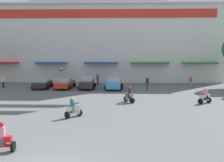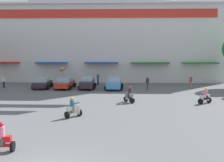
# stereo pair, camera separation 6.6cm
# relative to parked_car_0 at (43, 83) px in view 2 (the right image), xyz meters

# --- Properties ---
(ground_plane) EXTENTS (128.00, 128.00, 0.00)m
(ground_plane) POSITION_rel_parked_car_0_xyz_m (7.06, -11.04, -0.71)
(ground_plane) COLOR #5C5E60
(colonial_building) EXTENTS (36.69, 19.42, 22.13)m
(colonial_building) POSITION_rel_parked_car_0_xyz_m (7.06, 13.03, 8.79)
(colonial_building) COLOR silver
(colonial_building) RESTS_ON ground
(parked_car_0) EXTENTS (2.39, 4.01, 1.39)m
(parked_car_0) POSITION_rel_parked_car_0_xyz_m (0.00, 0.00, 0.00)
(parked_car_0) COLOR #2D2129
(parked_car_0) RESTS_ON ground
(parked_car_1) EXTENTS (2.46, 4.39, 1.45)m
(parked_car_1) POSITION_rel_parked_car_0_xyz_m (2.92, -0.05, 0.03)
(parked_car_1) COLOR #B23322
(parked_car_1) RESTS_ON ground
(parked_car_2) EXTENTS (2.31, 4.51, 1.52)m
(parked_car_2) POSITION_rel_parked_car_0_xyz_m (5.80, 0.01, 0.07)
(parked_car_2) COLOR #2B2126
(parked_car_2) RESTS_ON ground
(parked_car_3) EXTENTS (2.41, 4.33, 1.57)m
(parked_car_3) POSITION_rel_parked_car_0_xyz_m (9.23, -0.33, 0.08)
(parked_car_3) COLOR #418FCD
(parked_car_3) RESTS_ON ground
(scooter_rider_0) EXTENTS (1.26, 1.31, 1.52)m
(scooter_rider_0) POSITION_rel_parked_car_0_xyz_m (6.55, -14.60, -0.08)
(scooter_rider_0) COLOR black
(scooter_rider_0) RESTS_ON ground
(scooter_rider_2) EXTENTS (1.43, 1.25, 1.48)m
(scooter_rider_2) POSITION_rel_parked_car_0_xyz_m (17.92, -9.15, -0.09)
(scooter_rider_2) COLOR black
(scooter_rider_2) RESTS_ON ground
(scooter_rider_3) EXTENTS (1.47, 0.64, 1.51)m
(scooter_rider_3) POSITION_rel_parked_car_0_xyz_m (4.14, -21.47, -0.10)
(scooter_rider_3) COLOR black
(scooter_rider_3) RESTS_ON ground
(scooter_rider_6) EXTENTS (1.06, 1.39, 1.55)m
(scooter_rider_6) POSITION_rel_parked_car_0_xyz_m (10.88, -8.86, -0.06)
(scooter_rider_6) COLOR black
(scooter_rider_6) RESTS_ON ground
(pedestrian_0) EXTENTS (0.45, 0.45, 1.61)m
(pedestrian_0) POSITION_rel_parked_car_0_xyz_m (-5.30, 0.47, 0.20)
(pedestrian_0) COLOR black
(pedestrian_0) RESTS_ON ground
(pedestrian_1) EXTENTS (0.43, 0.43, 1.68)m
(pedestrian_1) POSITION_rel_parked_car_0_xyz_m (6.87, 3.42, 0.24)
(pedestrian_1) COLOR #1E243B
(pedestrian_1) RESTS_ON ground
(pedestrian_2) EXTENTS (0.48, 0.48, 1.69)m
(pedestrian_2) POSITION_rel_parked_car_0_xyz_m (19.12, 0.68, 0.26)
(pedestrian_2) COLOR #7A6E54
(pedestrian_2) RESTS_ON ground
(pedestrian_3) EXTENTS (0.48, 0.48, 1.69)m
(pedestrian_3) POSITION_rel_parked_car_0_xyz_m (13.37, -1.05, 0.25)
(pedestrian_3) COLOR #454547
(pedestrian_3) RESTS_ON ground
(balloon_vendor_cart) EXTENTS (0.86, 0.98, 2.54)m
(balloon_vendor_cart) POSITION_rel_parked_car_0_xyz_m (1.82, 3.78, 0.50)
(balloon_vendor_cart) COLOR #977A4B
(balloon_vendor_cart) RESTS_ON ground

